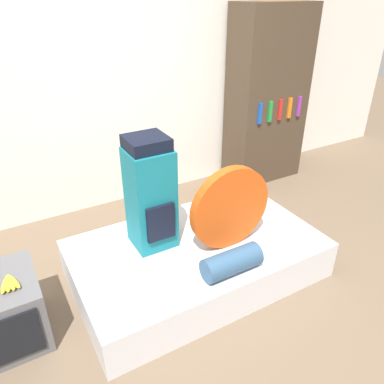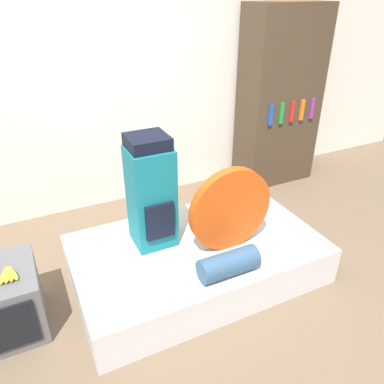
# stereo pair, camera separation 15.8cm
# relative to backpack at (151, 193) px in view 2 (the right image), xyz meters

# --- Properties ---
(ground_plane) EXTENTS (16.00, 16.00, 0.00)m
(ground_plane) POSITION_rel_backpack_xyz_m (0.11, -0.61, -0.71)
(ground_plane) COLOR brown
(wall_back) EXTENTS (8.00, 0.05, 2.60)m
(wall_back) POSITION_rel_backpack_xyz_m (0.11, 1.29, 0.59)
(wall_back) COLOR white
(wall_back) RESTS_ON ground_plane
(bed) EXTENTS (1.85, 1.11, 0.30)m
(bed) POSITION_rel_backpack_xyz_m (0.28, -0.17, -0.56)
(bed) COLOR silver
(bed) RESTS_ON ground_plane
(backpack) EXTENTS (0.30, 0.32, 0.84)m
(backpack) POSITION_rel_backpack_xyz_m (0.00, 0.00, 0.00)
(backpack) COLOR #14707F
(backpack) RESTS_ON bed
(tent_bag) EXTENTS (0.63, 0.07, 0.63)m
(tent_bag) POSITION_rel_backpack_xyz_m (0.48, -0.30, -0.09)
(tent_bag) COLOR #D14C14
(tent_bag) RESTS_ON bed
(sleeping_roll) EXTENTS (0.42, 0.17, 0.17)m
(sleeping_roll) POSITION_rel_backpack_xyz_m (0.32, -0.58, -0.33)
(sleeping_roll) COLOR #33567A
(sleeping_roll) RESTS_ON bed
(television) EXTENTS (0.49, 0.54, 0.45)m
(television) POSITION_rel_backpack_xyz_m (-1.09, -0.10, -0.49)
(television) COLOR #5B5B60
(television) RESTS_ON ground_plane
(banana_bunch) EXTENTS (0.13, 0.17, 0.04)m
(banana_bunch) POSITION_rel_backpack_xyz_m (-1.00, -0.15, -0.25)
(banana_bunch) COLOR yellow
(banana_bunch) RESTS_ON television
(bookshelf) EXTENTS (0.85, 0.46, 1.89)m
(bookshelf) POSITION_rel_backpack_xyz_m (1.87, 1.00, 0.23)
(bookshelf) COLOR #473828
(bookshelf) RESTS_ON ground_plane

